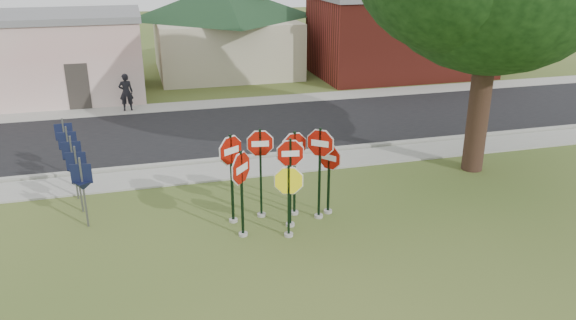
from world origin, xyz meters
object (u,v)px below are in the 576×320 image
object	(u,v)px
pedestrian	(126,92)
stop_sign_left	(241,181)
stop_sign_center	(290,171)
stop_sign_yellow	(289,193)

from	to	relation	value
pedestrian	stop_sign_left	bearing A→B (deg)	100.60
stop_sign_left	stop_sign_center	bearing A→B (deg)	8.85
stop_sign_yellow	stop_sign_left	world-z (taller)	stop_sign_left
stop_sign_center	stop_sign_yellow	xyz separation A→B (m)	(-0.20, -0.55, -0.37)
stop_sign_yellow	pedestrian	bearing A→B (deg)	106.43
stop_sign_center	stop_sign_left	size ratio (longest dim) A/B	1.05
stop_sign_yellow	pedestrian	size ratio (longest dim) A/B	1.21
stop_sign_yellow	stop_sign_center	bearing A→B (deg)	70.42
stop_sign_center	stop_sign_left	distance (m)	1.37
stop_sign_yellow	pedestrian	distance (m)	14.23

